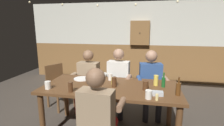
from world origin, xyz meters
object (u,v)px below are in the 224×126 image
dining_table (110,92)px  person_1 (118,78)px  person_2 (151,81)px  plate_0 (82,79)px  pint_glass_2 (71,87)px  person_3 (99,115)px  pint_glass_4 (110,77)px  pint_glass_1 (146,86)px  condiment_caddy (158,93)px  bottle_1 (178,89)px  pint_glass_0 (114,82)px  wall_dart_cabinet (140,33)px  chair_empty_near_left (58,84)px  pint_glass_7 (48,85)px  pint_glass_5 (149,94)px  bottle_0 (163,82)px  table_candle (157,97)px  pint_glass_6 (114,81)px  pint_glass_3 (156,80)px  person_0 (87,78)px

dining_table → person_1: size_ratio=1.62×
person_2 → plate_0: 1.25m
person_1 → pint_glass_2: person_1 is taller
person_3 → pint_glass_4: (-0.07, 0.97, 0.16)m
pint_glass_1 → condiment_caddy: bearing=-46.0°
pint_glass_4 → bottle_1: bearing=-24.9°
pint_glass_0 → wall_dart_cabinet: (0.25, 2.79, 0.62)m
person_2 → chair_empty_near_left: person_2 is taller
bottle_1 → dining_table: bearing=168.8°
person_1 → pint_glass_7: (-0.85, -0.99, 0.15)m
pint_glass_1 → pint_glass_5: size_ratio=1.21×
pint_glass_7 → bottle_0: bearing=13.7°
person_3 → pint_glass_7: bearing=159.8°
table_candle → pint_glass_6: pint_glass_6 is taller
pint_glass_4 → pint_glass_6: 0.20m
chair_empty_near_left → condiment_caddy: bearing=93.4°
person_3 → pint_glass_0: person_3 is taller
condiment_caddy → pint_glass_5: (-0.12, -0.13, 0.03)m
dining_table → pint_glass_3: (0.67, 0.15, 0.18)m
plate_0 → table_candle: bearing=-28.2°
person_1 → person_2: 0.62m
table_candle → pint_glass_5: 0.10m
person_3 → pint_glass_6: size_ratio=11.61×
pint_glass_0 → pint_glass_6: bearing=103.7°
condiment_caddy → pint_glass_6: size_ratio=1.32×
person_2 → wall_dart_cabinet: wall_dart_cabinet is taller
pint_glass_6 → pint_glass_7: 0.96m
pint_glass_1 → pint_glass_4: (-0.58, 0.35, -0.01)m
pint_glass_2 → bottle_1: bearing=6.6°
plate_0 → person_1: bearing=40.0°
condiment_caddy → person_0: bearing=144.1°
person_3 → plate_0: size_ratio=4.47×
plate_0 → wall_dart_cabinet: bearing=71.2°
pint_glass_6 → plate_0: bearing=165.8°
person_2 → person_3: (-0.61, -1.39, -0.00)m
table_candle → bottle_0: bearing=76.6°
table_candle → pint_glass_6: bearing=141.4°
person_1 → pint_glass_7: size_ratio=11.23×
person_2 → bottle_1: (0.31, -0.88, 0.19)m
person_3 → pint_glass_6: (0.02, 0.79, 0.15)m
person_1 → person_3: size_ratio=1.01×
bottle_0 → pint_glass_4: size_ratio=1.97×
plate_0 → bottle_1: 1.53m
person_3 → pint_glass_1: 0.82m
pint_glass_3 → chair_empty_near_left: bearing=163.7°
person_2 → plate_0: person_2 is taller
person_0 → condiment_caddy: person_0 is taller
person_0 → pint_glass_6: (0.64, -0.60, 0.16)m
pint_glass_2 → pint_glass_5: bearing=-1.2°
pint_glass_6 → pint_glass_2: bearing=-139.3°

